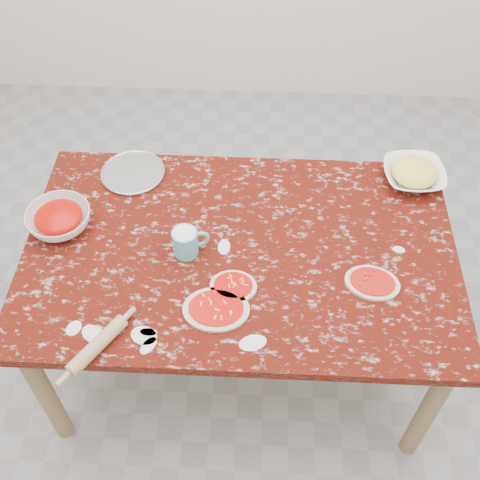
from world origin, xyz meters
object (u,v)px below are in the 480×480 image
(sauce_bowl, at_px, (59,220))
(flour_mug, at_px, (186,242))
(pizza_tray, at_px, (133,173))
(worktable, at_px, (240,262))
(cheese_bowl, at_px, (414,175))
(rolling_pin, at_px, (97,345))

(sauce_bowl, relative_size, flour_mug, 1.79)
(pizza_tray, height_order, sauce_bowl, sauce_bowl)
(flour_mug, bearing_deg, worktable, 6.64)
(pizza_tray, relative_size, flour_mug, 1.91)
(cheese_bowl, distance_m, flour_mug, 0.97)
(pizza_tray, bearing_deg, sauce_bowl, -127.31)
(pizza_tray, relative_size, cheese_bowl, 1.05)
(sauce_bowl, bearing_deg, cheese_bowl, 12.94)
(pizza_tray, bearing_deg, worktable, -39.20)
(worktable, relative_size, flour_mug, 11.89)
(pizza_tray, bearing_deg, rolling_pin, -88.47)
(cheese_bowl, relative_size, rolling_pin, 1.04)
(sauce_bowl, bearing_deg, rolling_pin, -64.41)
(cheese_bowl, xyz_separation_m, flour_mug, (-0.88, -0.42, 0.03))
(sauce_bowl, distance_m, cheese_bowl, 1.41)
(pizza_tray, height_order, flour_mug, flour_mug)
(worktable, relative_size, cheese_bowl, 6.51)
(sauce_bowl, height_order, flour_mug, flour_mug)
(flour_mug, relative_size, rolling_pin, 0.57)
(rolling_pin, bearing_deg, worktable, 45.13)
(sauce_bowl, height_order, rolling_pin, sauce_bowl)
(worktable, bearing_deg, rolling_pin, -134.87)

